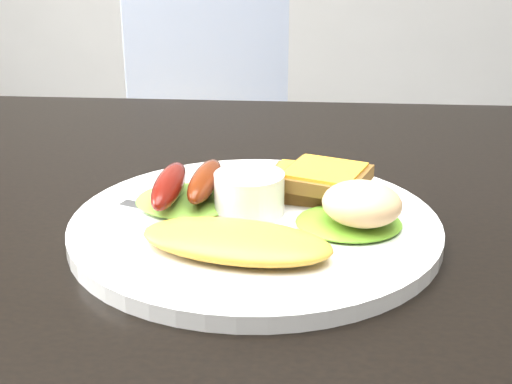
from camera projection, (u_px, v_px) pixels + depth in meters
name	position (u px, v px, depth m)	size (l,w,h in m)	color
dining_table	(372.00, 245.00, 0.60)	(1.20, 0.80, 0.04)	black
dining_chair	(199.00, 180.00, 1.54)	(0.37, 0.37, 0.04)	tan
person	(488.00, 77.00, 1.32)	(0.51, 0.34, 1.41)	#274C88
plate	(255.00, 227.00, 0.57)	(0.29, 0.29, 0.01)	white
lettuce_left	(187.00, 200.00, 0.59)	(0.09, 0.08, 0.01)	#5D9D31
lettuce_right	(349.00, 223.00, 0.55)	(0.08, 0.07, 0.01)	#609D24
omelette	(236.00, 241.00, 0.51)	(0.14, 0.07, 0.02)	gold
sausage_a	(169.00, 185.00, 0.58)	(0.02, 0.09, 0.02)	maroon
sausage_b	(205.00, 181.00, 0.59)	(0.02, 0.09, 0.02)	#68290C
ramekin	(249.00, 193.00, 0.57)	(0.06, 0.06, 0.03)	white
toast_a	(311.00, 184.00, 0.62)	(0.07, 0.07, 0.01)	brown
toast_b	(325.00, 178.00, 0.60)	(0.07, 0.07, 0.01)	brown
potato_salad	(362.00, 204.00, 0.54)	(0.06, 0.06, 0.03)	beige
fork	(203.00, 220.00, 0.56)	(0.15, 0.01, 0.00)	#ADAFB7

